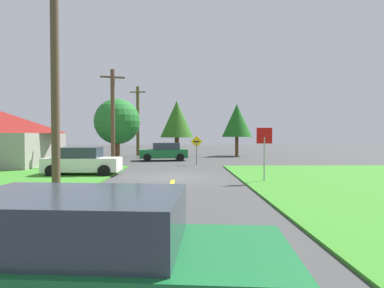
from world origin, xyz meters
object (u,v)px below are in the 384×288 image
(pine_tree_center, at_px, (177,119))
(utility_pole_mid, at_px, (113,116))
(stop_sign, at_px, (264,144))
(parked_car_near_building, at_px, (82,161))
(direction_sign, at_px, (197,147))
(utility_pole_near, at_px, (55,73))
(car_approaching_junction, at_px, (164,152))
(barn, at_px, (1,139))
(utility_pole_far, at_px, (138,120))
(car_behind_on_main_road, at_px, (90,262))
(oak_tree_right, at_px, (237,121))
(oak_tree_left, at_px, (117,122))

(pine_tree_center, bearing_deg, utility_pole_mid, -113.73)
(stop_sign, relative_size, utility_pole_mid, 0.37)
(parked_car_near_building, relative_size, direction_sign, 1.86)
(utility_pole_near, xyz_separation_m, direction_sign, (6.00, 12.11, -3.34))
(parked_car_near_building, distance_m, car_approaching_junction, 11.44)
(direction_sign, relative_size, barn, 0.31)
(utility_pole_far, bearing_deg, utility_pole_near, -89.66)
(car_behind_on_main_road, bearing_deg, utility_pole_far, 102.32)
(oak_tree_right, bearing_deg, parked_car_near_building, -124.46)
(stop_sign, xyz_separation_m, oak_tree_left, (-10.57, 16.68, 1.78))
(stop_sign, xyz_separation_m, utility_pole_near, (-8.95, -2.87, 2.86))
(direction_sign, height_order, oak_tree_left, oak_tree_left)
(oak_tree_left, bearing_deg, utility_pole_near, -85.27)
(oak_tree_left, bearing_deg, car_behind_on_main_road, -79.02)
(car_approaching_junction, bearing_deg, stop_sign, 104.70)
(direction_sign, distance_m, pine_tree_center, 10.58)
(oak_tree_left, xyz_separation_m, barn, (-6.78, -8.27, -1.63))
(car_approaching_junction, xyz_separation_m, barn, (-11.60, -5.24, 1.23))
(direction_sign, height_order, oak_tree_right, oak_tree_right)
(parked_car_near_building, xyz_separation_m, utility_pole_near, (0.81, -5.81, 3.94))
(oak_tree_left, height_order, barn, oak_tree_left)
(barn, bearing_deg, pine_tree_center, 40.82)
(car_behind_on_main_road, xyz_separation_m, oak_tree_left, (-5.54, 28.52, 2.86))
(parked_car_near_building, relative_size, oak_tree_right, 0.73)
(car_behind_on_main_road, relative_size, car_approaching_junction, 1.05)
(oak_tree_right, distance_m, barn, 22.58)
(utility_pole_far, relative_size, pine_tree_center, 1.28)
(stop_sign, bearing_deg, parked_car_near_building, -19.32)
(utility_pole_far, bearing_deg, stop_sign, -66.23)
(stop_sign, distance_m, oak_tree_left, 19.83)
(barn, bearing_deg, oak_tree_left, 50.64)
(direction_sign, relative_size, pine_tree_center, 0.37)
(utility_pole_near, bearing_deg, utility_pole_far, 90.34)
(utility_pole_mid, distance_m, direction_sign, 6.77)
(utility_pole_near, distance_m, utility_pole_far, 23.52)
(parked_car_near_building, bearing_deg, oak_tree_left, 94.00)
(utility_pole_mid, height_order, barn, utility_pole_mid)
(car_behind_on_main_road, bearing_deg, pine_tree_center, 94.58)
(car_approaching_junction, relative_size, barn, 0.62)
(car_approaching_junction, bearing_deg, oak_tree_left, -40.29)
(utility_pole_near, distance_m, oak_tree_right, 25.33)
(car_approaching_junction, height_order, pine_tree_center, pine_tree_center)
(stop_sign, bearing_deg, pine_tree_center, -78.89)
(utility_pole_near, distance_m, utility_pole_mid, 11.80)
(utility_pole_mid, bearing_deg, pine_tree_center, 66.27)
(car_behind_on_main_road, xyz_separation_m, car_approaching_junction, (-0.72, 25.50, -0.00))
(stop_sign, bearing_deg, car_approaching_junction, -69.70)
(oak_tree_left, xyz_separation_m, pine_tree_center, (5.87, 2.66, 0.36))
(car_approaching_junction, distance_m, barn, 12.79)
(stop_sign, distance_m, car_behind_on_main_road, 12.91)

